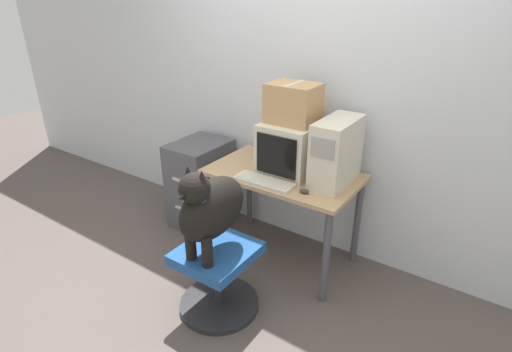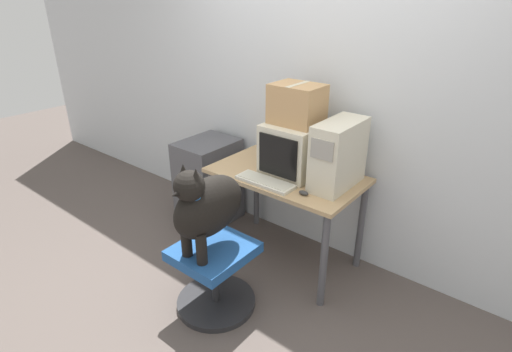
{
  "view_description": "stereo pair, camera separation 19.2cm",
  "coord_description": "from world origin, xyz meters",
  "px_view_note": "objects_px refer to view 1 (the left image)",
  "views": [
    {
      "loc": [
        1.34,
        -2.0,
        1.97
      ],
      "look_at": [
        -0.02,
        -0.01,
        0.85
      ],
      "focal_mm": 28.0,
      "sensor_mm": 36.0,
      "label": 1
    },
    {
      "loc": [
        1.5,
        -1.89,
        1.97
      ],
      "look_at": [
        -0.02,
        -0.01,
        0.85
      ],
      "focal_mm": 28.0,
      "sensor_mm": 36.0,
      "label": 2
    }
  ],
  "objects_px": {
    "keyboard": "(264,182)",
    "dog": "(210,207)",
    "filing_cabinet": "(201,183)",
    "office_chair": "(218,276)",
    "pc_tower": "(336,152)",
    "crt_monitor": "(291,147)",
    "cardboard_box": "(293,103)"
  },
  "relations": [
    {
      "from": "cardboard_box",
      "to": "pc_tower",
      "type": "bearing_deg",
      "value": -2.8
    },
    {
      "from": "crt_monitor",
      "to": "cardboard_box",
      "type": "xyz_separation_m",
      "value": [
        -0.0,
        0.0,
        0.32
      ]
    },
    {
      "from": "keyboard",
      "to": "crt_monitor",
      "type": "bearing_deg",
      "value": 82.67
    },
    {
      "from": "keyboard",
      "to": "cardboard_box",
      "type": "bearing_deg",
      "value": 82.77
    },
    {
      "from": "office_chair",
      "to": "filing_cabinet",
      "type": "bearing_deg",
      "value": 136.65
    },
    {
      "from": "crt_monitor",
      "to": "pc_tower",
      "type": "relative_size",
      "value": 0.94
    },
    {
      "from": "pc_tower",
      "to": "keyboard",
      "type": "bearing_deg",
      "value": -144.01
    },
    {
      "from": "pc_tower",
      "to": "dog",
      "type": "bearing_deg",
      "value": -117.69
    },
    {
      "from": "dog",
      "to": "cardboard_box",
      "type": "bearing_deg",
      "value": 84.92
    },
    {
      "from": "pc_tower",
      "to": "dog",
      "type": "xyz_separation_m",
      "value": [
        -0.43,
        -0.82,
        -0.18
      ]
    },
    {
      "from": "crt_monitor",
      "to": "filing_cabinet",
      "type": "relative_size",
      "value": 0.55
    },
    {
      "from": "dog",
      "to": "cardboard_box",
      "type": "distance_m",
      "value": 0.96
    },
    {
      "from": "pc_tower",
      "to": "office_chair",
      "type": "bearing_deg",
      "value": -118.88
    },
    {
      "from": "dog",
      "to": "keyboard",
      "type": "bearing_deg",
      "value": 86.15
    },
    {
      "from": "filing_cabinet",
      "to": "pc_tower",
      "type": "bearing_deg",
      "value": -0.52
    },
    {
      "from": "crt_monitor",
      "to": "pc_tower",
      "type": "height_order",
      "value": "pc_tower"
    },
    {
      "from": "keyboard",
      "to": "dog",
      "type": "relative_size",
      "value": 0.7
    },
    {
      "from": "crt_monitor",
      "to": "dog",
      "type": "xyz_separation_m",
      "value": [
        -0.07,
        -0.83,
        -0.14
      ]
    },
    {
      "from": "pc_tower",
      "to": "office_chair",
      "type": "xyz_separation_m",
      "value": [
        -0.43,
        -0.78,
        -0.72
      ]
    },
    {
      "from": "crt_monitor",
      "to": "filing_cabinet",
      "type": "xyz_separation_m",
      "value": [
        -0.91,
        -0.0,
        -0.55
      ]
    },
    {
      "from": "crt_monitor",
      "to": "pc_tower",
      "type": "xyz_separation_m",
      "value": [
        0.36,
        -0.01,
        0.04
      ]
    },
    {
      "from": "keyboard",
      "to": "cardboard_box",
      "type": "relative_size",
      "value": 1.26
    },
    {
      "from": "office_chair",
      "to": "dog",
      "type": "xyz_separation_m",
      "value": [
        0.0,
        -0.04,
        0.54
      ]
    },
    {
      "from": "filing_cabinet",
      "to": "keyboard",
      "type": "bearing_deg",
      "value": -18.81
    },
    {
      "from": "office_chair",
      "to": "cardboard_box",
      "type": "relative_size",
      "value": 1.57
    },
    {
      "from": "pc_tower",
      "to": "keyboard",
      "type": "xyz_separation_m",
      "value": [
        -0.39,
        -0.29,
        -0.21
      ]
    },
    {
      "from": "office_chair",
      "to": "filing_cabinet",
      "type": "distance_m",
      "value": 1.16
    },
    {
      "from": "keyboard",
      "to": "filing_cabinet",
      "type": "height_order",
      "value": "same"
    },
    {
      "from": "crt_monitor",
      "to": "cardboard_box",
      "type": "distance_m",
      "value": 0.32
    },
    {
      "from": "dog",
      "to": "filing_cabinet",
      "type": "distance_m",
      "value": 1.25
    },
    {
      "from": "crt_monitor",
      "to": "keyboard",
      "type": "relative_size",
      "value": 1.0
    },
    {
      "from": "dog",
      "to": "filing_cabinet",
      "type": "height_order",
      "value": "dog"
    }
  ]
}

